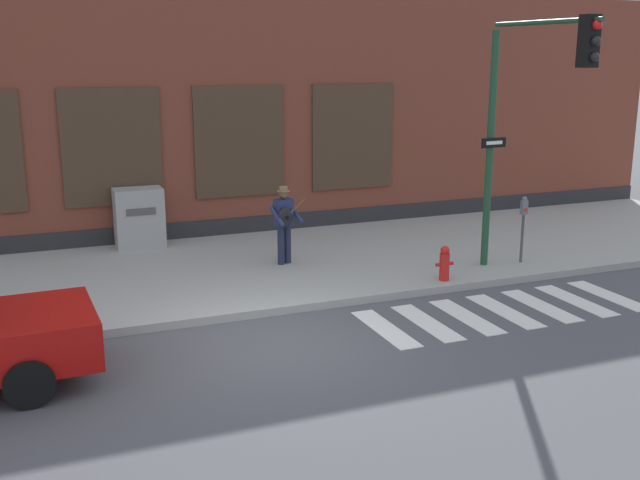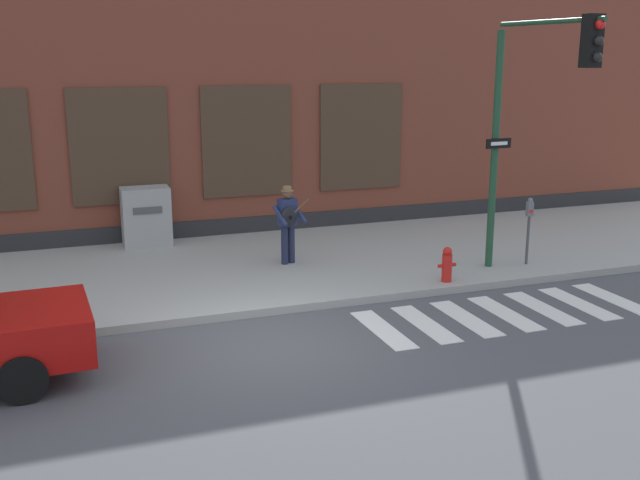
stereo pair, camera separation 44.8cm
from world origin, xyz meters
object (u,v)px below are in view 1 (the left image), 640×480
traffic_light (528,102)px  fire_hydrant (445,263)px  parking_meter (523,219)px  utility_box (139,218)px  busker (284,220)px

traffic_light → fire_hydrant: bearing=165.7°
parking_meter → fire_hydrant: size_ratio=2.05×
parking_meter → utility_box: size_ratio=1.05×
utility_box → fire_hydrant: bearing=-43.9°
parking_meter → utility_box: bearing=149.1°
fire_hydrant → utility_box: bearing=136.1°
busker → traffic_light: (3.99, -2.68, 2.51)m
busker → traffic_light: traffic_light is taller
traffic_light → fire_hydrant: traffic_light is taller
busker → fire_hydrant: size_ratio=2.38×
parking_meter → fire_hydrant: 2.37m
traffic_light → utility_box: size_ratio=3.65×
utility_box → fire_hydrant: 7.16m
traffic_light → parking_meter: traffic_light is taller
utility_box → traffic_light: bearing=-38.9°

